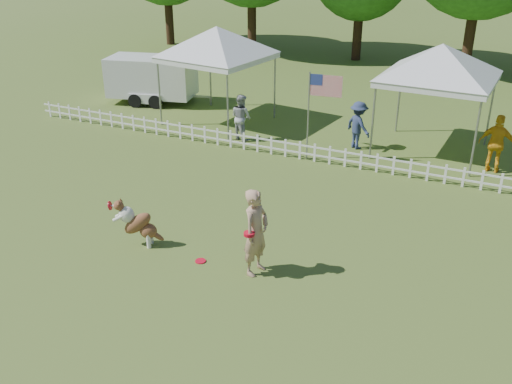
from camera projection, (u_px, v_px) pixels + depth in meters
ground at (192, 267)px, 12.46m from camera, size 120.00×120.00×0.00m
picket_fence at (307, 152)px, 18.06m from camera, size 22.00×0.08×0.60m
handler at (256, 232)px, 11.90m from camera, size 0.56×0.76×1.93m
dog at (138, 223)px, 13.11m from camera, size 1.16×0.72×1.14m
frisbee_on_turf at (201, 261)px, 12.68m from camera, size 0.26×0.26×0.02m
canopy_tent_left at (218, 76)px, 21.15m from camera, size 3.76×3.76×3.47m
canopy_tent_right at (435, 101)px, 18.18m from camera, size 3.48×3.48×3.45m
cargo_trailer at (152, 79)px, 23.86m from camera, size 4.74×2.96×1.94m
flag_pole at (308, 116)px, 17.76m from camera, size 1.08×0.25×2.80m
spectator_a at (241, 117)px, 19.67m from camera, size 0.95×0.85×1.61m
spectator_b at (358, 125)px, 18.88m from camera, size 1.19×1.07×1.60m
spectator_c at (497, 144)px, 16.99m from camera, size 1.09×0.55×1.79m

